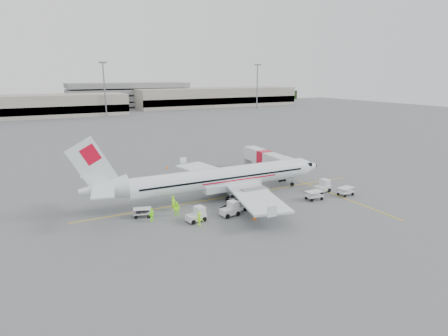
{
  "coord_description": "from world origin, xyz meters",
  "views": [
    {
      "loc": [
        -24.87,
        -45.26,
        17.16
      ],
      "look_at": [
        0.0,
        2.0,
        3.8
      ],
      "focal_mm": 30.0,
      "sensor_mm": 36.0,
      "label": 1
    }
  ],
  "objects_px": {
    "tug_aft": "(196,214)",
    "tug_mid": "(230,209)",
    "aircraft": "(224,164)",
    "tug_fore": "(322,186)",
    "belt_loader": "(235,203)",
    "jet_bridge": "(265,162)"
  },
  "relations": [
    {
      "from": "tug_mid",
      "to": "jet_bridge",
      "type": "bearing_deg",
      "value": 37.68
    },
    {
      "from": "aircraft",
      "to": "tug_mid",
      "type": "distance_m",
      "value": 8.39
    },
    {
      "from": "aircraft",
      "to": "tug_fore",
      "type": "relative_size",
      "value": 14.87
    },
    {
      "from": "aircraft",
      "to": "tug_mid",
      "type": "xyz_separation_m",
      "value": [
        -2.73,
        -6.82,
        -4.05
      ]
    },
    {
      "from": "jet_bridge",
      "to": "tug_aft",
      "type": "bearing_deg",
      "value": -140.31
    },
    {
      "from": "jet_bridge",
      "to": "tug_fore",
      "type": "height_order",
      "value": "jet_bridge"
    },
    {
      "from": "aircraft",
      "to": "tug_fore",
      "type": "height_order",
      "value": "aircraft"
    },
    {
      "from": "tug_aft",
      "to": "tug_mid",
      "type": "bearing_deg",
      "value": -12.98
    },
    {
      "from": "aircraft",
      "to": "tug_mid",
      "type": "bearing_deg",
      "value": -110.7
    },
    {
      "from": "aircraft",
      "to": "belt_loader",
      "type": "bearing_deg",
      "value": -102.28
    },
    {
      "from": "belt_loader",
      "to": "tug_aft",
      "type": "bearing_deg",
      "value": -170.23
    },
    {
      "from": "tug_mid",
      "to": "tug_fore",
      "type": "bearing_deg",
      "value": 0.06
    },
    {
      "from": "aircraft",
      "to": "tug_mid",
      "type": "relative_size",
      "value": 15.34
    },
    {
      "from": "tug_fore",
      "to": "tug_mid",
      "type": "distance_m",
      "value": 17.12
    },
    {
      "from": "aircraft",
      "to": "tug_fore",
      "type": "distance_m",
      "value": 15.55
    },
    {
      "from": "belt_loader",
      "to": "tug_mid",
      "type": "bearing_deg",
      "value": -139.83
    },
    {
      "from": "tug_mid",
      "to": "belt_loader",
      "type": "bearing_deg",
      "value": 31.9
    },
    {
      "from": "tug_mid",
      "to": "tug_aft",
      "type": "distance_m",
      "value": 4.49
    },
    {
      "from": "jet_bridge",
      "to": "tug_aft",
      "type": "distance_m",
      "value": 24.79
    },
    {
      "from": "aircraft",
      "to": "jet_bridge",
      "type": "height_order",
      "value": "aircraft"
    },
    {
      "from": "jet_bridge",
      "to": "tug_aft",
      "type": "relative_size",
      "value": 6.77
    },
    {
      "from": "belt_loader",
      "to": "tug_fore",
      "type": "height_order",
      "value": "belt_loader"
    }
  ]
}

